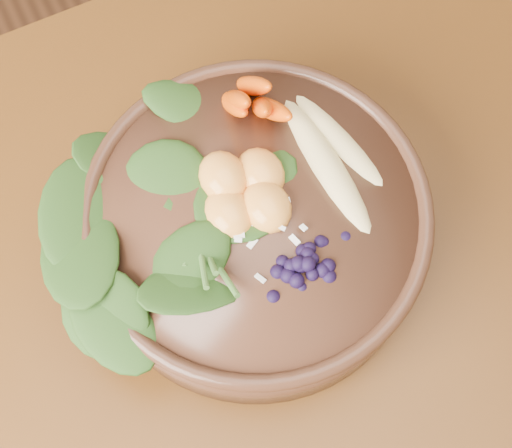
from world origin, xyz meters
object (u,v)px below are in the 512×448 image
object	(u,v)px
stoneware_bowl	(256,228)
blueberry_pile	(306,256)
banana_halves	(334,144)
mandarin_cluster	(245,185)
dining_table	(408,273)
kale_heap	(166,176)
carrot_cluster	(249,85)

from	to	relation	value
stoneware_bowl	blueberry_pile	size ratio (longest dim) A/B	2.16
banana_halves	mandarin_cluster	bearing A→B (deg)	170.25
dining_table	kale_heap	size ratio (longest dim) A/B	7.36
mandarin_cluster	carrot_cluster	bearing A→B (deg)	61.02
carrot_cluster	banana_halves	distance (m)	0.10
stoneware_bowl	mandarin_cluster	size ratio (longest dim) A/B	3.15
blueberry_pile	banana_halves	bearing A→B (deg)	49.31
dining_table	stoneware_bowl	xyz separation A→B (m)	(-0.16, 0.08, 0.14)
dining_table	banana_halves	xyz separation A→B (m)	(-0.06, 0.10, 0.20)
kale_heap	blueberry_pile	world-z (taller)	kale_heap
stoneware_bowl	mandarin_cluster	distance (m)	0.07
dining_table	mandarin_cluster	xyz separation A→B (m)	(-0.16, 0.10, 0.20)
dining_table	stoneware_bowl	distance (m)	0.22
kale_heap	banana_halves	bearing A→B (deg)	-12.73
kale_heap	mandarin_cluster	size ratio (longest dim) A/B	2.07
banana_halves	blueberry_pile	xyz separation A→B (m)	(-0.08, -0.09, 0.01)
mandarin_cluster	blueberry_pile	xyz separation A→B (m)	(0.02, -0.09, 0.00)
carrot_cluster	blueberry_pile	xyz separation A→B (m)	(-0.03, -0.17, -0.02)
carrot_cluster	mandarin_cluster	xyz separation A→B (m)	(-0.04, -0.08, -0.03)
dining_table	banana_halves	size ratio (longest dim) A/B	8.33
banana_halves	stoneware_bowl	bearing A→B (deg)	-177.26
blueberry_pile	carrot_cluster	bearing A→B (deg)	81.27
dining_table	stoneware_bowl	size ratio (longest dim) A/B	4.82
stoneware_bowl	dining_table	bearing A→B (deg)	-27.42
stoneware_bowl	carrot_cluster	xyz separation A→B (m)	(0.04, 0.10, 0.09)
stoneware_bowl	mandarin_cluster	world-z (taller)	mandarin_cluster
stoneware_bowl	mandarin_cluster	bearing A→B (deg)	94.48
stoneware_bowl	carrot_cluster	world-z (taller)	carrot_cluster
blueberry_pile	kale_heap	bearing A→B (deg)	122.62
banana_halves	mandarin_cluster	size ratio (longest dim) A/B	1.82
stoneware_bowl	banana_halves	size ratio (longest dim) A/B	1.73
carrot_cluster	banana_halves	xyz separation A→B (m)	(0.05, -0.08, -0.03)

